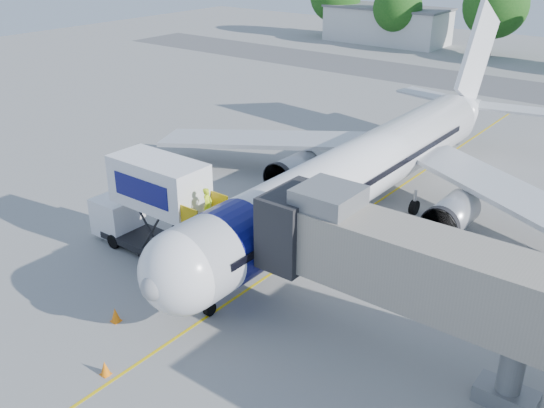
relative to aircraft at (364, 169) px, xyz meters
The scene contains 11 objects.
ground 5.07m from the aircraft, 90.00° to the right, with size 160.00×160.00×0.00m, color gray.
guidance_line 5.06m from the aircraft, 90.00° to the right, with size 0.15×70.00×0.01m, color yellow.
taxiway_strip 37.99m from the aircraft, 90.00° to the left, with size 120.00×10.00×0.01m, color #59595B.
aircraft is the anchor object (origin of this frame).
jet_bridge 13.77m from the aircraft, 54.30° to the right, with size 13.90×3.20×6.60m.
catering_hiloader 12.77m from the aircraft, 119.40° to the right, with size 8.50×2.44×5.50m.
safety_cone_a 19.28m from the aircraft, 91.47° to the right, with size 0.39×0.39×0.63m.
safety_cone_b 17.01m from the aircraft, 100.24° to the right, with size 0.43×0.43×0.69m.
outbuilding_left 62.50m from the aircraft, 116.61° to the left, with size 18.40×8.40×5.30m.
tree_b 59.09m from the aircraft, 115.25° to the left, with size 7.08×7.08×9.03m.
tree_c 55.90m from the aircraft, 101.94° to the left, with size 8.58×8.58×10.94m.
Camera 1 is at (16.24, -25.92, 16.02)m, focal length 40.00 mm.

